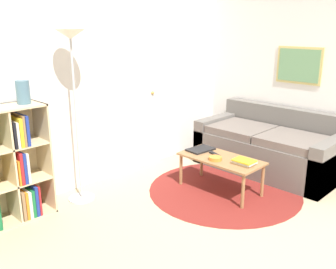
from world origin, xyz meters
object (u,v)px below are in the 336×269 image
at_px(vase_on_shelf, 23,92).
at_px(couch, 270,148).
at_px(coffee_table, 221,161).
at_px(floor_lamp, 72,61).
at_px(laptop, 200,149).
at_px(bowl, 215,158).

bearing_deg(vase_on_shelf, couch, -21.67).
height_order(coffee_table, vase_on_shelf, vase_on_shelf).
bearing_deg(floor_lamp, coffee_table, -37.43).
bearing_deg(vase_on_shelf, laptop, -21.86).
relative_size(floor_lamp, laptop, 5.39).
distance_m(laptop, bowl, 0.36).
height_order(coffee_table, bowl, bowl).
xyz_separation_m(laptop, bowl, (-0.15, -0.33, 0.01)).
bearing_deg(bowl, laptop, 66.24).
bearing_deg(coffee_table, couch, -2.80).
relative_size(floor_lamp, bowl, 12.51).
height_order(floor_lamp, coffee_table, floor_lamp).
bearing_deg(couch, bowl, 177.65).
relative_size(floor_lamp, vase_on_shelf, 8.18).
height_order(bowl, vase_on_shelf, vase_on_shelf).
xyz_separation_m(floor_lamp, coffee_table, (1.23, -0.94, -1.13)).
height_order(floor_lamp, couch, floor_lamp).
height_order(couch, laptop, couch).
distance_m(coffee_table, laptop, 0.34).
relative_size(coffee_table, bowl, 6.57).
relative_size(coffee_table, vase_on_shelf, 4.30).
xyz_separation_m(floor_lamp, vase_on_shelf, (-0.49, 0.09, -0.26)).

